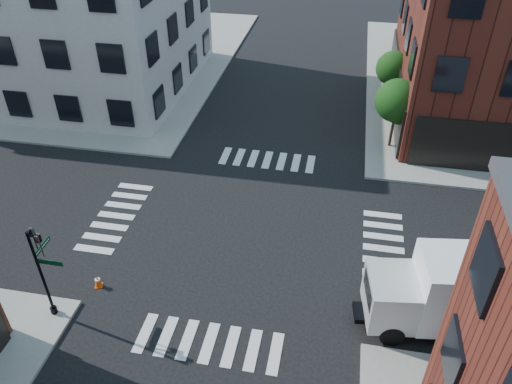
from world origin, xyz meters
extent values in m
plane|color=black|center=(0.00, 0.00, 0.00)|extent=(120.00, 120.00, 0.00)
cube|color=gray|center=(-21.00, 21.00, 0.07)|extent=(30.00, 30.00, 0.15)
cube|color=#BAB3AA|center=(-19.00, 16.00, 5.50)|extent=(22.00, 16.00, 11.00)
cylinder|color=black|center=(7.50, 10.00, 0.89)|extent=(0.18, 0.18, 1.47)
cylinder|color=black|center=(7.50, 10.00, 1.62)|extent=(0.12, 0.12, 1.47)
sphere|color=black|center=(7.50, 10.00, 3.30)|extent=(2.69, 2.69, 2.69)
sphere|color=black|center=(7.75, 9.90, 2.75)|extent=(1.85, 1.85, 1.85)
cylinder|color=black|center=(7.50, 16.00, 0.81)|extent=(0.18, 0.18, 1.33)
cylinder|color=black|center=(7.50, 16.00, 1.48)|extent=(0.12, 0.12, 1.33)
sphere|color=black|center=(7.50, 16.00, 3.00)|extent=(2.43, 2.43, 2.43)
sphere|color=black|center=(7.75, 15.90, 2.51)|extent=(1.67, 1.67, 1.67)
cylinder|color=black|center=(-6.80, -6.80, 2.30)|extent=(0.12, 0.12, 4.60)
cylinder|color=black|center=(-6.80, -6.80, 0.30)|extent=(0.28, 0.28, 0.30)
cube|color=#053819|center=(-6.25, -6.80, 3.15)|extent=(1.10, 0.03, 0.22)
cube|color=#053819|center=(-6.80, -6.25, 3.40)|extent=(0.03, 1.10, 0.22)
imported|color=black|center=(-6.45, -6.70, 3.90)|extent=(0.22, 0.18, 1.10)
imported|color=black|center=(-6.90, -6.45, 3.90)|extent=(0.18, 0.22, 1.10)
cube|color=white|center=(10.73, -4.07, 2.08)|extent=(6.03, 3.23, 3.07)
cube|color=maroon|center=(10.90, -5.31, 2.08)|extent=(2.17, 0.33, 0.69)
cube|color=maroon|center=(10.56, -2.82, 2.08)|extent=(2.17, 0.33, 0.69)
cube|color=silver|center=(7.00, -4.58, 1.54)|extent=(2.29, 2.62, 1.98)
cube|color=black|center=(6.07, -4.70, 1.88)|extent=(0.35, 1.88, 0.89)
cube|color=black|center=(9.55, -4.23, 0.50)|extent=(7.99, 2.05, 0.25)
cylinder|color=black|center=(7.14, -5.61, 0.50)|extent=(1.03, 0.48, 0.99)
cylinder|color=black|center=(6.86, -3.54, 0.50)|extent=(1.03, 0.48, 0.99)
cylinder|color=black|center=(10.67, -5.12, 0.50)|extent=(1.03, 0.48, 0.99)
cylinder|color=black|center=(10.39, -3.06, 0.50)|extent=(1.03, 0.48, 0.99)
cube|color=#DE4B09|center=(-5.70, -4.92, 0.02)|extent=(0.43, 0.43, 0.04)
cone|color=#DE4B09|center=(-5.70, -4.92, 0.31)|extent=(0.41, 0.41, 0.62)
cylinder|color=white|center=(-5.70, -4.92, 0.40)|extent=(0.24, 0.24, 0.07)
camera|label=1|loc=(4.20, -19.06, 16.68)|focal=35.00mm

